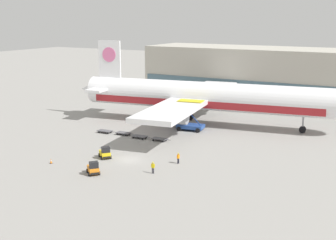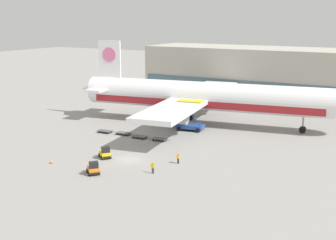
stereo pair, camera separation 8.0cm
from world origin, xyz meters
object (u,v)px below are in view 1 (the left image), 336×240
Objects in this scene: scissor_lift_loader at (191,119)px; baggage_tug_mid at (105,153)px; airplane_main at (201,97)px; baggage_dolly_lead at (105,131)px; ground_crew_near at (153,167)px; traffic_cone_near at (51,161)px; baggage_tug_foreground at (93,168)px; baggage_dolly_third at (140,136)px; baggage_dolly_trail at (160,139)px; ground_crew_far at (178,157)px; baggage_dolly_second at (123,133)px.

scissor_lift_loader reaches higher than baggage_tug_mid.
airplane_main is 15.50× the size of baggage_dolly_lead.
traffic_cone_near is (-16.12, -3.82, -0.66)m from ground_crew_near.
baggage_dolly_lead is (-10.10, 13.19, -0.49)m from baggage_tug_mid.
baggage_tug_foreground is at bearing -98.68° from airplane_main.
baggage_tug_mid reaches higher than baggage_dolly_third.
baggage_dolly_trail is (-0.73, -15.65, -5.45)m from airplane_main.
baggage_tug_mid is 8.47m from traffic_cone_near.
scissor_lift_loader reaches higher than baggage_tug_foreground.
ground_crew_far reaches higher than baggage_dolly_third.
baggage_dolly_third is 20.03m from ground_crew_near.
baggage_dolly_lead is at bearing 166.62° from baggage_tug_mid.
baggage_dolly_third is at bearing 79.51° from traffic_cone_near.
baggage_dolly_lead is (-13.03, -15.83, -5.45)m from airplane_main.
ground_crew_near is 2.32× the size of traffic_cone_near.
baggage_dolly_lead is 25.92m from ground_crew_near.
baggage_dolly_third is at bearing -126.46° from scissor_lift_loader.
ground_crew_far is at bearing -80.80° from airplane_main.
baggage_dolly_trail is at bearing 1.20° from baggage_dolly_third.
scissor_lift_loader is at bearing 73.32° from traffic_cone_near.
scissor_lift_loader is 26.97m from ground_crew_near.
baggage_dolly_third is (-5.26, 20.17, -0.49)m from baggage_tug_foreground.
scissor_lift_loader is 11.77m from baggage_dolly_third.
baggage_tug_foreground is at bearing 159.00° from ground_crew_far.
baggage_dolly_second is 23.21m from ground_crew_near.
baggage_tug_foreground is 0.74× the size of baggage_dolly_second.
baggage_dolly_third is (-2.00, 13.12, -0.49)m from baggage_tug_mid.
baggage_dolly_trail is at bearing 119.84° from baggage_tug_mid.
scissor_lift_loader is at bearing 121.10° from baggage_tug_mid.
baggage_tug_mid is 0.75× the size of baggage_dolly_second.
baggage_tug_foreground is (0.33, -36.07, -4.96)m from airplane_main.
ground_crew_far is at bearing -26.66° from baggage_dolly_lead.
baggage_dolly_lead is at bearing -138.66° from airplane_main.
airplane_main is at bearing 131.33° from baggage_tug_foreground.
baggage_tug_foreground reaches higher than baggage_dolly_third.
baggage_dolly_lead is at bearing 177.34° from baggage_dolly_third.
traffic_cone_near is at bearing -102.69° from baggage_dolly_third.
baggage_dolly_third is (-4.93, -15.90, -5.45)m from airplane_main.
baggage_dolly_second is 4.96× the size of traffic_cone_near.
scissor_lift_loader is 1.61× the size of baggage_dolly_second.
baggage_tug_mid is at bearing -101.53° from baggage_dolly_trail.
ground_crew_near reaches higher than baggage_dolly_second.
ground_crew_far is (8.53, -25.64, -4.84)m from airplane_main.
baggage_dolly_lead is at bearing 82.72° from ground_crew_far.
baggage_tug_foreground and baggage_tug_mid have the same top height.
scissor_lift_loader is at bearing 81.42° from baggage_dolly_trail.
scissor_lift_loader is at bearing 35.22° from baggage_dolly_lead.
baggage_tug_mid reaches higher than ground_crew_near.
scissor_lift_loader reaches higher than baggage_dolly_trail.
scissor_lift_loader is at bearing 43.83° from baggage_dolly_second.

